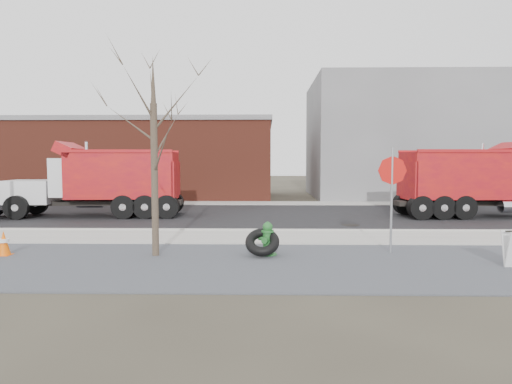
{
  "coord_description": "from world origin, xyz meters",
  "views": [
    {
      "loc": [
        -0.3,
        -14.42,
        2.54
      ],
      "look_at": [
        -0.65,
        1.82,
        1.4
      ],
      "focal_mm": 32.0,
      "sensor_mm": 36.0,
      "label": 1
    }
  ],
  "objects_px": {
    "fire_hydrant": "(268,240)",
    "stop_sign": "(392,182)",
    "truck_tire": "(262,242)",
    "dump_truck_red_b": "(102,179)",
    "dump_truck_red_a": "(480,179)"
  },
  "relations": [
    {
      "from": "truck_tire",
      "to": "stop_sign",
      "type": "xyz_separation_m",
      "value": [
        3.49,
        0.52,
        1.56
      ]
    },
    {
      "from": "dump_truck_red_a",
      "to": "fire_hydrant",
      "type": "bearing_deg",
      "value": -141.82
    },
    {
      "from": "stop_sign",
      "to": "dump_truck_red_a",
      "type": "bearing_deg",
      "value": 71.98
    },
    {
      "from": "truck_tire",
      "to": "dump_truck_red_b",
      "type": "bearing_deg",
      "value": 130.62
    },
    {
      "from": "dump_truck_red_b",
      "to": "stop_sign",
      "type": "bearing_deg",
      "value": 139.53
    },
    {
      "from": "truck_tire",
      "to": "dump_truck_red_a",
      "type": "xyz_separation_m",
      "value": [
        9.64,
        8.63,
        1.28
      ]
    },
    {
      "from": "truck_tire",
      "to": "dump_truck_red_b",
      "type": "xyz_separation_m",
      "value": [
        -7.23,
        8.42,
        1.28
      ]
    },
    {
      "from": "fire_hydrant",
      "to": "truck_tire",
      "type": "height_order",
      "value": "fire_hydrant"
    },
    {
      "from": "truck_tire",
      "to": "dump_truck_red_a",
      "type": "distance_m",
      "value": 13.0
    },
    {
      "from": "truck_tire",
      "to": "stop_sign",
      "type": "height_order",
      "value": "stop_sign"
    },
    {
      "from": "fire_hydrant",
      "to": "dump_truck_red_b",
      "type": "distance_m",
      "value": 11.15
    },
    {
      "from": "stop_sign",
      "to": "dump_truck_red_a",
      "type": "xyz_separation_m",
      "value": [
        6.15,
        8.11,
        -0.28
      ]
    },
    {
      "from": "fire_hydrant",
      "to": "stop_sign",
      "type": "bearing_deg",
      "value": 27.7
    },
    {
      "from": "fire_hydrant",
      "to": "dump_truck_red_b",
      "type": "bearing_deg",
      "value": 153.0
    },
    {
      "from": "dump_truck_red_a",
      "to": "truck_tire",
      "type": "bearing_deg",
      "value": -141.73
    }
  ]
}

